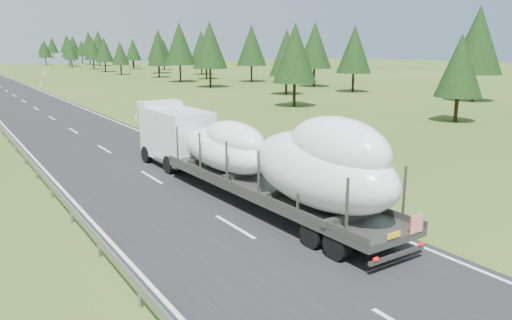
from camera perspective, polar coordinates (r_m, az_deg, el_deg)
ground at (r=19.88m, az=-2.46°, el=-7.67°), size 400.00×400.00×0.00m
highway_sign at (r=97.67m, az=-23.04°, el=8.87°), size 0.08×0.90×2.60m
tree_line_right at (r=138.52m, az=-11.93°, el=12.57°), size 28.48×312.95×12.47m
boat_truck at (r=22.31m, az=-0.41°, el=0.82°), size 3.29×19.77×4.58m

